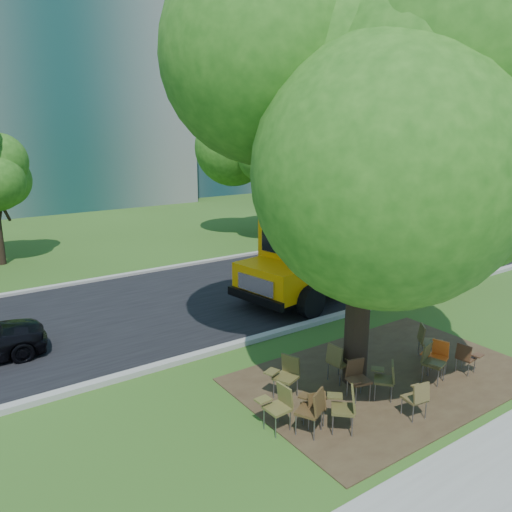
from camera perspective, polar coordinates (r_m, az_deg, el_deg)
ground at (r=12.35m, az=9.69°, el=-13.85°), size 160.00×160.00×0.00m
dirt_patch at (r=12.70m, az=14.64°, el=-13.22°), size 7.00×4.50×0.03m
asphalt_road at (r=17.58m, az=-6.32°, el=-4.87°), size 80.00×8.00×0.04m
kerb_near at (r=14.39m, az=1.32°, el=-9.08°), size 80.00×0.25×0.14m
kerb_far at (r=21.12m, az=-11.59°, el=-1.62°), size 80.00×0.25×0.14m
building_right at (r=56.02m, az=0.46°, el=21.33°), size 30.00×16.00×25.00m
bg_tree_3 at (r=26.80m, az=1.61°, el=12.79°), size 5.60×5.60×7.84m
bg_tree_4 at (r=31.51m, az=14.82°, el=11.32°), size 5.00×5.00×6.85m
main_tree at (r=10.93m, az=12.61°, el=13.53°), size 7.20×7.20×9.32m
school_bus at (r=20.75m, az=14.09°, el=2.93°), size 13.12×4.81×3.15m
chair_0 at (r=10.11m, az=6.49°, el=-16.72°), size 0.66×0.78×0.97m
chair_1 at (r=10.38m, az=6.80°, el=-16.44°), size 0.63×0.49×0.82m
chair_2 at (r=10.29m, az=10.23°, el=-16.34°), size 0.65×0.82×0.95m
chair_3 at (r=11.41m, az=11.45°, el=-13.28°), size 0.68×0.53×0.91m
chair_4 at (r=11.03m, az=17.98°, el=-14.93°), size 0.62×0.51×0.86m
chair_5 at (r=12.54m, az=19.43°, el=-11.08°), size 0.64×0.69×0.95m
chair_6 at (r=12.98m, az=20.03°, el=-10.50°), size 0.65×0.59×0.86m
chair_7 at (r=13.25m, az=22.92°, el=-10.45°), size 0.52×0.53×0.80m
chair_8 at (r=10.21m, az=2.59°, el=-16.41°), size 0.57×0.61×0.94m
chair_9 at (r=11.28m, az=3.46°, el=-13.13°), size 0.74×0.66×0.97m
chair_10 at (r=11.98m, az=9.50°, el=-11.57°), size 0.61×0.64×0.97m
chair_11 at (r=11.57m, az=14.71°, el=-13.13°), size 0.60×0.76×0.89m
chair_12 at (r=13.63m, az=18.95°, el=-8.96°), size 0.64×0.81×0.94m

